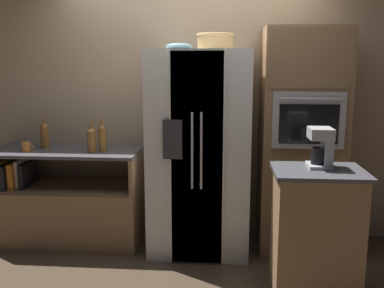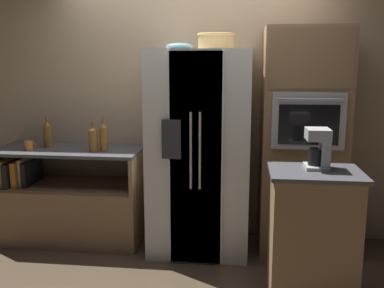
% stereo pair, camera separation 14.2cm
% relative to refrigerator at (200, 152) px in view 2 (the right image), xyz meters
% --- Properties ---
extents(ground_plane, '(20.00, 20.00, 0.00)m').
position_rel_refrigerator_xyz_m(ground_plane, '(-0.13, -0.05, -0.93)').
color(ground_plane, '#4C3D2D').
extents(wall_back, '(12.00, 0.06, 2.80)m').
position_rel_refrigerator_xyz_m(wall_back, '(-0.13, 0.42, 0.47)').
color(wall_back, tan).
rests_on(wall_back, ground_plane).
extents(counter_left, '(1.43, 0.65, 0.92)m').
position_rel_refrigerator_xyz_m(counter_left, '(-1.32, 0.06, -0.59)').
color(counter_left, '#93704C').
rests_on(counter_left, ground_plane).
extents(refrigerator, '(0.90, 0.80, 1.85)m').
position_rel_refrigerator_xyz_m(refrigerator, '(0.00, 0.00, 0.00)').
color(refrigerator, silver).
rests_on(refrigerator, ground_plane).
extents(wall_oven, '(0.73, 0.70, 2.05)m').
position_rel_refrigerator_xyz_m(wall_oven, '(0.92, 0.06, 0.10)').
color(wall_oven, '#93704C').
rests_on(wall_oven, ground_plane).
extents(island_counter, '(0.65, 0.51, 0.99)m').
position_rel_refrigerator_xyz_m(island_counter, '(0.90, -0.85, -0.43)').
color(island_counter, '#93704C').
rests_on(island_counter, ground_plane).
extents(wicker_basket, '(0.34, 0.34, 0.15)m').
position_rel_refrigerator_xyz_m(wicker_basket, '(0.13, 0.10, 1.01)').
color(wicker_basket, tan).
rests_on(wicker_basket, refrigerator).
extents(fruit_bowl, '(0.24, 0.24, 0.06)m').
position_rel_refrigerator_xyz_m(fruit_bowl, '(-0.19, -0.01, 0.96)').
color(fruit_bowl, '#668C99').
rests_on(fruit_bowl, refrigerator).
extents(bottle_tall, '(0.08, 0.08, 0.28)m').
position_rel_refrigerator_xyz_m(bottle_tall, '(-1.00, -0.04, 0.12)').
color(bottle_tall, brown).
rests_on(bottle_tall, counter_left).
extents(bottle_short, '(0.07, 0.07, 0.31)m').
position_rel_refrigerator_xyz_m(bottle_short, '(-0.91, -0.02, 0.13)').
color(bottle_short, brown).
rests_on(bottle_short, counter_left).
extents(bottle_wide, '(0.08, 0.08, 0.30)m').
position_rel_refrigerator_xyz_m(bottle_wide, '(-1.52, 0.11, 0.13)').
color(bottle_wide, brown).
rests_on(bottle_wide, counter_left).
extents(mug, '(0.11, 0.08, 0.09)m').
position_rel_refrigerator_xyz_m(mug, '(-1.63, -0.06, 0.04)').
color(mug, orange).
rests_on(mug, counter_left).
extents(coffee_maker, '(0.16, 0.20, 0.29)m').
position_rel_refrigerator_xyz_m(coffee_maker, '(0.93, -0.78, 0.23)').
color(coffee_maker, '#B2B2B7').
rests_on(coffee_maker, island_counter).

